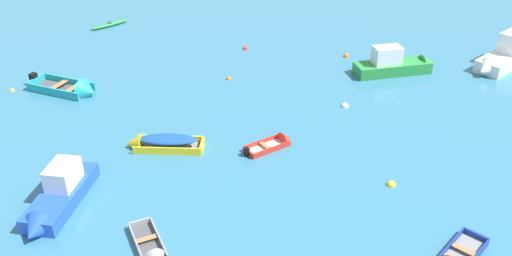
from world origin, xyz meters
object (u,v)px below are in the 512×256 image
rowboat_red_back_row_left (277,143)px  mooring_buoy_midfield (345,106)px  kayak_green_far_left (109,24)px  mooring_buoy_between_boats_right (246,49)px  mooring_buoy_outer_edge (391,185)px  motor_launch_green_near_camera (397,64)px  mooring_buoy_near_foreground (12,91)px  mooring_buoy_between_boats_left (346,56)px  mooring_buoy_far_field (229,79)px  motor_launch_white_cluster_inner (504,56)px  rowboat_yellow_distant_center (157,143)px  rowboat_turquoise_midfield_right (75,90)px  rowboat_grey_back_row_right (153,253)px  motor_launch_blue_foreground_center (57,197)px

rowboat_red_back_row_left → mooring_buoy_midfield: bearing=60.2°
kayak_green_far_left → mooring_buoy_between_boats_right: 12.38m
kayak_green_far_left → mooring_buoy_outer_edge: (23.24, -16.89, -0.16)m
mooring_buoy_outer_edge → mooring_buoy_between_boats_right: bearing=126.7°
motor_launch_green_near_camera → mooring_buoy_midfield: size_ratio=12.16×
mooring_buoy_near_foreground → motor_launch_green_near_camera: bearing=20.7°
mooring_buoy_between_boats_left → mooring_buoy_outer_edge: bearing=-76.5°
mooring_buoy_between_boats_right → mooring_buoy_midfield: bearing=-42.4°
mooring_buoy_midfield → mooring_buoy_between_boats_left: mooring_buoy_midfield is taller
kayak_green_far_left → mooring_buoy_near_foreground: bearing=-90.7°
mooring_buoy_near_foreground → mooring_buoy_far_field: bearing=21.5°
motor_launch_white_cluster_inner → rowboat_yellow_distant_center: motor_launch_white_cluster_inner is taller
rowboat_turquoise_midfield_right → mooring_buoy_midfield: rowboat_turquoise_midfield_right is taller
rowboat_grey_back_row_right → mooring_buoy_near_foreground: bearing=141.9°
mooring_buoy_midfield → motor_launch_blue_foreground_center: bearing=-131.4°
motor_launch_white_cluster_inner → mooring_buoy_midfield: motor_launch_white_cluster_inner is taller
motor_launch_white_cluster_inner → motor_launch_green_near_camera: bearing=-157.3°
kayak_green_far_left → mooring_buoy_far_field: (12.52, -7.54, -0.16)m
kayak_green_far_left → mooring_buoy_between_boats_left: (19.59, -1.72, -0.16)m
motor_launch_blue_foreground_center → mooring_buoy_between_boats_left: size_ratio=12.25×
motor_launch_white_cluster_inner → rowboat_turquoise_midfield_right: (-26.29, -11.12, -0.47)m
mooring_buoy_far_field → motor_launch_green_near_camera: bearing=19.7°
rowboat_yellow_distant_center → mooring_buoy_between_boats_right: bearing=86.8°
rowboat_turquoise_midfield_right → mooring_buoy_midfield: size_ratio=10.47×
motor_launch_white_cluster_inner → mooring_buoy_far_field: 18.96m
motor_launch_green_near_camera → mooring_buoy_far_field: size_ratio=16.76×
rowboat_red_back_row_left → mooring_buoy_between_boats_left: bearing=80.1°
motor_launch_blue_foreground_center → mooring_buoy_between_boats_right: 20.29m
rowboat_turquoise_midfield_right → rowboat_yellow_distant_center: bearing=-32.1°
mooring_buoy_between_boats_right → motor_launch_white_cluster_inner: bearing=4.2°
rowboat_red_back_row_left → rowboat_yellow_distant_center: bearing=-162.7°
motor_launch_green_near_camera → rowboat_grey_back_row_right: motor_launch_green_near_camera is taller
motor_launch_white_cluster_inner → mooring_buoy_between_boats_right: (-18.02, -1.32, -0.71)m
rowboat_turquoise_midfield_right → motor_launch_blue_foreground_center: size_ratio=0.94×
motor_launch_white_cluster_inner → motor_launch_blue_foreground_center: motor_launch_white_cluster_inner is taller
rowboat_yellow_distant_center → mooring_buoy_outer_edge: 11.85m
motor_launch_white_cluster_inner → mooring_buoy_outer_edge: motor_launch_white_cluster_inner is taller
rowboat_yellow_distant_center → mooring_buoy_between_boats_right: 14.50m
mooring_buoy_near_foreground → mooring_buoy_midfield: size_ratio=0.66×
rowboat_grey_back_row_right → mooring_buoy_between_boats_right: 21.97m
motor_launch_white_cluster_inner → mooring_buoy_outer_edge: size_ratio=14.13×
rowboat_grey_back_row_right → mooring_buoy_far_field: (-1.88, 16.42, -0.15)m
motor_launch_green_near_camera → motor_launch_blue_foreground_center: (-13.95, -18.41, -0.07)m
motor_launch_white_cluster_inner → mooring_buoy_midfield: 13.22m
motor_launch_white_cluster_inner → rowboat_red_back_row_left: (-12.89, -13.95, -0.57)m
rowboat_turquoise_midfield_right → mooring_buoy_far_field: rowboat_turquoise_midfield_right is taller
mooring_buoy_midfield → mooring_buoy_between_boats_left: bearing=95.3°
mooring_buoy_midfield → mooring_buoy_outer_edge: bearing=-68.4°
motor_launch_green_near_camera → rowboat_yellow_distant_center: motor_launch_green_near_camera is taller
motor_launch_green_near_camera → rowboat_red_back_row_left: bearing=-117.9°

